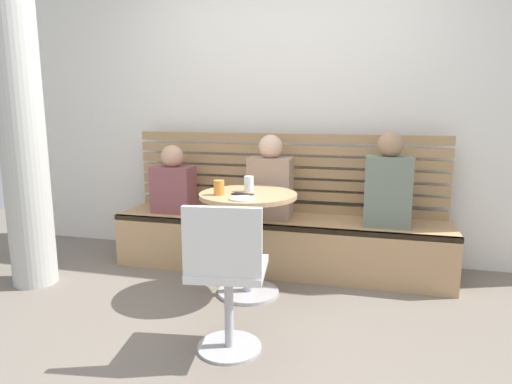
{
  "coord_description": "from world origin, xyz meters",
  "views": [
    {
      "loc": [
        0.71,
        -2.3,
        1.33
      ],
      "look_at": [
        -0.06,
        0.66,
        0.75
      ],
      "focal_mm": 31.68,
      "sensor_mm": 36.0,
      "label": 1
    }
  ],
  "objects_px": {
    "white_chair": "(226,274)",
    "booth_bench": "(279,243)",
    "cup_water_clear": "(249,184)",
    "cup_tumbler_orange": "(219,188)",
    "person_child_left": "(173,183)",
    "cafe_table": "(248,224)",
    "plate_small": "(242,199)",
    "phone_on_table": "(242,194)",
    "person_child_middle": "(270,182)",
    "person_adult": "(388,185)"
  },
  "relations": [
    {
      "from": "cup_tumbler_orange",
      "to": "phone_on_table",
      "type": "distance_m",
      "value": 0.17
    },
    {
      "from": "plate_small",
      "to": "phone_on_table",
      "type": "distance_m",
      "value": 0.16
    },
    {
      "from": "cafe_table",
      "to": "phone_on_table",
      "type": "xyz_separation_m",
      "value": [
        -0.02,
        -0.06,
        0.23
      ]
    },
    {
      "from": "white_chair",
      "to": "plate_small",
      "type": "distance_m",
      "value": 0.66
    },
    {
      "from": "white_chair",
      "to": "phone_on_table",
      "type": "relative_size",
      "value": 6.07
    },
    {
      "from": "cafe_table",
      "to": "plate_small",
      "type": "relative_size",
      "value": 4.35
    },
    {
      "from": "cafe_table",
      "to": "white_chair",
      "type": "xyz_separation_m",
      "value": [
        0.11,
        -0.81,
        -0.05
      ]
    },
    {
      "from": "white_chair",
      "to": "person_adult",
      "type": "bearing_deg",
      "value": 57.51
    },
    {
      "from": "person_child_left",
      "to": "person_child_middle",
      "type": "relative_size",
      "value": 0.85
    },
    {
      "from": "cafe_table",
      "to": "person_child_left",
      "type": "relative_size",
      "value": 1.29
    },
    {
      "from": "person_child_left",
      "to": "person_child_middle",
      "type": "distance_m",
      "value": 0.85
    },
    {
      "from": "white_chair",
      "to": "cup_tumbler_orange",
      "type": "distance_m",
      "value": 0.83
    },
    {
      "from": "booth_bench",
      "to": "person_child_middle",
      "type": "bearing_deg",
      "value": -153.9
    },
    {
      "from": "cup_tumbler_orange",
      "to": "cup_water_clear",
      "type": "bearing_deg",
      "value": 45.8
    },
    {
      "from": "person_child_left",
      "to": "booth_bench",
      "type": "bearing_deg",
      "value": 0.99
    },
    {
      "from": "person_child_middle",
      "to": "plate_small",
      "type": "xyz_separation_m",
      "value": [
        -0.02,
        -0.73,
        0.01
      ]
    },
    {
      "from": "person_adult",
      "to": "plate_small",
      "type": "xyz_separation_m",
      "value": [
        -0.92,
        -0.73,
        -0.01
      ]
    },
    {
      "from": "cup_tumbler_orange",
      "to": "plate_small",
      "type": "bearing_deg",
      "value": -29.39
    },
    {
      "from": "booth_bench",
      "to": "cafe_table",
      "type": "height_order",
      "value": "cafe_table"
    },
    {
      "from": "cafe_table",
      "to": "cup_tumbler_orange",
      "type": "bearing_deg",
      "value": -148.71
    },
    {
      "from": "cup_water_clear",
      "to": "booth_bench",
      "type": "bearing_deg",
      "value": 75.72
    },
    {
      "from": "person_child_left",
      "to": "plate_small",
      "type": "distance_m",
      "value": 1.12
    },
    {
      "from": "person_child_middle",
      "to": "person_child_left",
      "type": "bearing_deg",
      "value": 178.84
    },
    {
      "from": "cafe_table",
      "to": "person_child_middle",
      "type": "relative_size",
      "value": 1.1
    },
    {
      "from": "person_adult",
      "to": "person_child_middle",
      "type": "xyz_separation_m",
      "value": [
        -0.9,
        0.0,
        -0.02
      ]
    },
    {
      "from": "person_child_left",
      "to": "phone_on_table",
      "type": "distance_m",
      "value": 0.99
    },
    {
      "from": "person_adult",
      "to": "phone_on_table",
      "type": "xyz_separation_m",
      "value": [
        -0.97,
        -0.57,
        -0.01
      ]
    },
    {
      "from": "cafe_table",
      "to": "cup_water_clear",
      "type": "height_order",
      "value": "cup_water_clear"
    },
    {
      "from": "booth_bench",
      "to": "cup_water_clear",
      "type": "xyz_separation_m",
      "value": [
        -0.12,
        -0.48,
        0.57
      ]
    },
    {
      "from": "person_child_left",
      "to": "phone_on_table",
      "type": "height_order",
      "value": "person_child_left"
    },
    {
      "from": "person_child_middle",
      "to": "cup_water_clear",
      "type": "distance_m",
      "value": 0.46
    },
    {
      "from": "person_child_left",
      "to": "cup_tumbler_orange",
      "type": "height_order",
      "value": "person_child_left"
    },
    {
      "from": "person_adult",
      "to": "cup_water_clear",
      "type": "bearing_deg",
      "value": -155.06
    },
    {
      "from": "booth_bench",
      "to": "person_child_left",
      "type": "distance_m",
      "value": 1.03
    },
    {
      "from": "white_chair",
      "to": "booth_bench",
      "type": "bearing_deg",
      "value": 89.79
    },
    {
      "from": "person_adult",
      "to": "phone_on_table",
      "type": "height_order",
      "value": "person_adult"
    },
    {
      "from": "plate_small",
      "to": "phone_on_table",
      "type": "height_order",
      "value": "plate_small"
    },
    {
      "from": "cup_water_clear",
      "to": "cup_tumbler_orange",
      "type": "distance_m",
      "value": 0.23
    },
    {
      "from": "booth_bench",
      "to": "cafe_table",
      "type": "xyz_separation_m",
      "value": [
        -0.11,
        -0.54,
        0.3
      ]
    },
    {
      "from": "booth_bench",
      "to": "plate_small",
      "type": "distance_m",
      "value": 0.93
    },
    {
      "from": "person_adult",
      "to": "plate_small",
      "type": "bearing_deg",
      "value": -141.85
    },
    {
      "from": "white_chair",
      "to": "person_adult",
      "type": "distance_m",
      "value": 1.59
    },
    {
      "from": "person_adult",
      "to": "cafe_table",
      "type": "bearing_deg",
      "value": -151.81
    },
    {
      "from": "phone_on_table",
      "to": "plate_small",
      "type": "bearing_deg",
      "value": -151.66
    },
    {
      "from": "cup_water_clear",
      "to": "person_adult",
      "type": "bearing_deg",
      "value": 24.94
    },
    {
      "from": "plate_small",
      "to": "phone_on_table",
      "type": "xyz_separation_m",
      "value": [
        -0.04,
        0.15,
        -0.0
      ]
    },
    {
      "from": "cafe_table",
      "to": "phone_on_table",
      "type": "distance_m",
      "value": 0.24
    },
    {
      "from": "person_adult",
      "to": "person_child_middle",
      "type": "relative_size",
      "value": 1.05
    },
    {
      "from": "person_child_middle",
      "to": "cup_water_clear",
      "type": "xyz_separation_m",
      "value": [
        -0.06,
        -0.45,
        0.06
      ]
    },
    {
      "from": "cafe_table",
      "to": "person_adult",
      "type": "relative_size",
      "value": 1.04
    }
  ]
}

